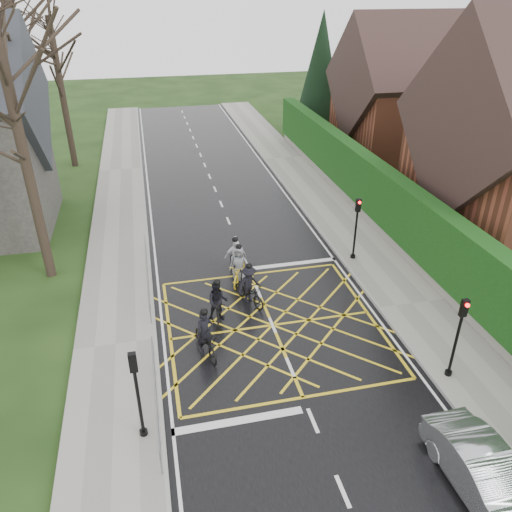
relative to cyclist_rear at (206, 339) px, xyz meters
name	(u,v)px	position (x,y,z in m)	size (l,w,h in m)	color
ground	(272,325)	(2.77, 1.07, -0.62)	(120.00, 120.00, 0.00)	black
road	(272,325)	(2.77, 1.07, -0.61)	(9.00, 80.00, 0.01)	black
sidewalk_right	(412,305)	(8.77, 1.07, -0.54)	(3.00, 80.00, 0.15)	gray
sidewalk_left	(116,345)	(-3.23, 1.07, -0.54)	(3.00, 80.00, 0.15)	gray
stone_wall	(387,232)	(10.52, 7.07, -0.27)	(0.50, 38.00, 0.70)	slate
hedge	(391,202)	(10.52, 7.07, 1.48)	(0.90, 38.00, 2.80)	black
house_far	(410,101)	(17.52, 19.07, 3.74)	(9.80, 8.80, 10.30)	brown
conifer	(320,75)	(13.52, 27.07, 4.38)	(4.60, 4.60, 10.00)	black
tree_near	(11,99)	(-6.23, 7.07, 7.29)	(9.24, 9.24, 11.44)	black
tree_mid	(18,54)	(-7.23, 15.07, 8.02)	(10.08, 10.08, 12.48)	black
tree_far	(56,62)	(-6.53, 23.07, 6.57)	(8.40, 8.40, 10.40)	black
railing_south	(156,392)	(-1.88, -2.43, 0.16)	(0.05, 5.04, 1.03)	slate
railing_north	(147,271)	(-1.88, 5.07, 0.17)	(0.05, 6.04, 1.03)	slate
traffic_light_ne	(356,230)	(7.87, 5.26, 1.04)	(0.24, 0.31, 3.21)	black
traffic_light_se	(457,339)	(7.87, -3.14, 1.04)	(0.24, 0.31, 3.21)	black
traffic_light_sw	(138,396)	(-2.33, -3.43, 1.04)	(0.24, 0.31, 3.21)	black
cyclist_rear	(206,339)	(0.00, 0.00, 0.00)	(1.15, 2.06, 1.90)	black
cyclist_back	(218,305)	(0.75, 1.88, 0.09)	(0.94, 1.94, 1.88)	black
cyclist_mid	(249,288)	(2.21, 2.87, 0.06)	(1.41, 2.01, 1.86)	black
cyclist_front	(236,261)	(2.10, 5.27, 0.08)	(1.05, 1.93, 1.89)	black
cyclist_lead	(239,269)	(2.14, 4.60, 0.03)	(1.39, 2.02, 1.86)	yellow
car	(485,475)	(6.30, -7.24, 0.05)	(1.42, 4.08, 1.34)	#A2A5A9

